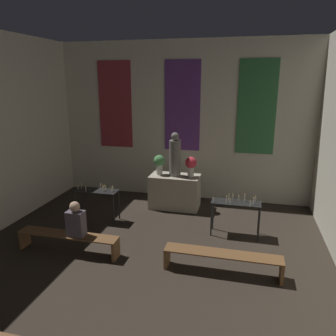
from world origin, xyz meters
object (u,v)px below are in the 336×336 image
Objects in this scene: flower_vase_left at (159,163)px; candle_rack_left at (97,195)px; person_seated at (76,221)px; altar at (175,191)px; statue at (175,156)px; flower_vase_right at (191,165)px; pew_back_right at (222,258)px; candle_rack_right at (236,207)px; pew_back_left at (68,239)px.

candle_rack_left is (-1.31, -1.36, -0.61)m from flower_vase_left.
flower_vase_left is 3.24m from person_seated.
altar is 1.23× the size of candle_rack_left.
altar is at bearing 0.00° from statue.
flower_vase_right is (0.91, 0.00, 0.00)m from flower_vase_left.
flower_vase_left is 3.82m from pew_back_right.
flower_vase_right is 1.98m from candle_rack_right.
candle_rack_right is (3.53, 0.00, -0.00)m from candle_rack_left.
pew_back_right is 2.96× the size of person_seated.
candle_rack_right reaches higher than pew_back_right.
flower_vase_left reaches higher than pew_back_left.
altar is 0.94m from flower_vase_left.
flower_vase_left reaches higher than candle_rack_right.
flower_vase_right is at bearing 0.00° from flower_vase_left.
altar is 2.24m from candle_rack_left.
flower_vase_left is at bearing 180.00° from altar.
person_seated is at bearing -78.00° from candle_rack_left.
pew_back_right is at bearing 0.00° from pew_back_left.
candle_rack_left is at bearing -142.44° from statue.
flower_vase_right is at bearing 58.66° from person_seated.
statue is 2.17× the size of flower_vase_right.
candle_rack_left is (-1.77, -1.36, -0.82)m from statue.
person_seated is (-1.40, -3.05, 0.28)m from altar.
candle_rack_right is 1.74m from pew_back_right.
person_seated is (0.21, 0.00, 0.44)m from pew_back_left.
pew_back_right is at bearing -69.13° from flower_vase_right.
candle_rack_left is (-1.77, -1.36, 0.22)m from altar.
candle_rack_left is at bearing -148.55° from flower_vase_right.
flower_vase_right is 3.82m from pew_back_left.
candle_rack_right is (1.77, -1.36, -0.82)m from statue.
flower_vase_left is at bearing 69.13° from pew_back_left.
person_seated is at bearing -114.71° from altar.
person_seated is at bearing -121.34° from flower_vase_right.
person_seated is (-1.86, -3.05, -0.55)m from flower_vase_right.
candle_rack_right is 3.81m from pew_back_left.
pew_back_left is at bearing -117.92° from statue.
candle_rack_left is 1.74m from pew_back_left.
flower_vase_left reaches higher than candle_rack_left.
pew_back_right is (1.16, -3.05, -0.98)m from flower_vase_right.
altar is 3.46m from pew_back_right.
person_seated is at bearing -151.88° from candle_rack_right.
candle_rack_right is at bearing 28.12° from person_seated.
flower_vase_left is at bearing 45.99° from candle_rack_left.
flower_vase_right reaches higher than candle_rack_right.
altar is 2.47× the size of flower_vase_right.
flower_vase_left is 1.98m from candle_rack_left.
statue is 2.37m from candle_rack_left.
statue is at bearing 117.92° from pew_back_right.
statue is 2.37m from candle_rack_right.
flower_vase_right is 2.67m from candle_rack_left.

